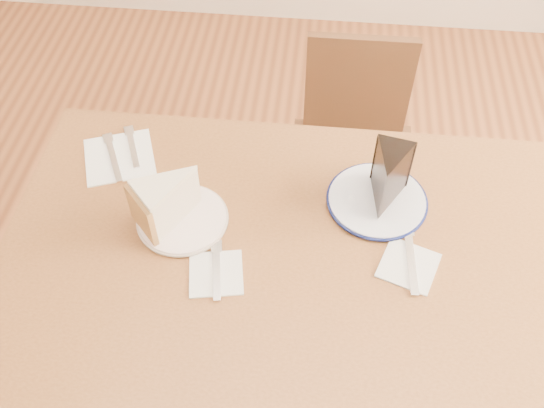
{
  "coord_description": "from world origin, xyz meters",
  "views": [
    {
      "loc": [
        0.03,
        -0.69,
        1.76
      ],
      "look_at": [
        -0.05,
        0.1,
        0.8
      ],
      "focal_mm": 40.0,
      "sensor_mm": 36.0,
      "label": 1
    }
  ],
  "objects": [
    {
      "name": "ground",
      "position": [
        0.0,
        0.0,
        0.0
      ],
      "size": [
        4.0,
        4.0,
        0.0
      ],
      "primitive_type": "plane",
      "color": "#532A16",
      "rests_on": "ground"
    },
    {
      "name": "napkin_spare",
      "position": [
        -0.42,
        0.25,
        0.75
      ],
      "size": [
        0.2,
        0.2,
        0.0
      ],
      "primitive_type": "cube",
      "rotation": [
        0.0,
        0.0,
        0.35
      ],
      "color": "white",
      "rests_on": "table"
    },
    {
      "name": "plate_navy",
      "position": [
        0.17,
        0.17,
        0.76
      ],
      "size": [
        0.21,
        0.21,
        0.01
      ],
      "primitive_type": "cylinder",
      "color": "white",
      "rests_on": "table"
    },
    {
      "name": "chair_far",
      "position": [
        0.14,
        0.65,
        0.42
      ],
      "size": [
        0.38,
        0.38,
        0.76
      ],
      "rotation": [
        0.0,
        0.0,
        3.15
      ],
      "color": "#331C0F",
      "rests_on": "ground"
    },
    {
      "name": "fork_spare",
      "position": [
        -0.4,
        0.28,
        0.76
      ],
      "size": [
        0.07,
        0.13,
        0.0
      ],
      "primitive_type": "cube",
      "rotation": [
        0.0,
        0.0,
        0.39
      ],
      "color": "silver",
      "rests_on": "napkin_spare"
    },
    {
      "name": "knife_navy",
      "position": [
        0.24,
        0.02,
        0.76
      ],
      "size": [
        0.02,
        0.17,
        0.0
      ],
      "primitive_type": "cube",
      "rotation": [
        0.0,
        0.0,
        0.05
      ],
      "color": "silver",
      "rests_on": "napkin_navy"
    },
    {
      "name": "carrot_cake",
      "position": [
        -0.25,
        0.08,
        0.81
      ],
      "size": [
        0.16,
        0.16,
        0.1
      ],
      "primitive_type": null,
      "rotation": [
        0.0,
        0.0,
        -0.84
      ],
      "color": "beige",
      "rests_on": "plate_cream"
    },
    {
      "name": "fork_cream",
      "position": [
        -0.14,
        -0.04,
        0.76
      ],
      "size": [
        0.04,
        0.14,
        0.0
      ],
      "primitive_type": "cube",
      "rotation": [
        0.0,
        0.0,
        0.17
      ],
      "color": "silver",
      "rests_on": "napkin_cream"
    },
    {
      "name": "table",
      "position": [
        0.0,
        0.0,
        0.65
      ],
      "size": [
        1.2,
        0.8,
        0.75
      ],
      "color": "#502D16",
      "rests_on": "ground"
    },
    {
      "name": "napkin_cream",
      "position": [
        -0.14,
        -0.05,
        0.75
      ],
      "size": [
        0.12,
        0.12,
        0.0
      ],
      "primitive_type": "cube",
      "rotation": [
        0.0,
        0.0,
        0.18
      ],
      "color": "white",
      "rests_on": "table"
    },
    {
      "name": "knife_spare",
      "position": [
        -0.43,
        0.24,
        0.76
      ],
      "size": [
        0.08,
        0.15,
        0.0
      ],
      "primitive_type": "cube",
      "rotation": [
        0.0,
        0.0,
        0.45
      ],
      "color": "silver",
      "rests_on": "napkin_spare"
    },
    {
      "name": "chocolate_cake",
      "position": [
        0.19,
        0.17,
        0.82
      ],
      "size": [
        0.1,
        0.13,
        0.12
      ],
      "primitive_type": null,
      "rotation": [
        0.0,
        0.0,
        2.93
      ],
      "color": "black",
      "rests_on": "plate_navy"
    },
    {
      "name": "napkin_navy",
      "position": [
        0.24,
        0.01,
        0.75
      ],
      "size": [
        0.14,
        0.14,
        0.0
      ],
      "primitive_type": "cube",
      "rotation": [
        0.0,
        0.0,
        -0.34
      ],
      "color": "white",
      "rests_on": "table"
    },
    {
      "name": "plate_cream",
      "position": [
        -0.24,
        0.08,
        0.76
      ],
      "size": [
        0.19,
        0.19,
        0.01
      ],
      "primitive_type": "cylinder",
      "color": "white",
      "rests_on": "table"
    }
  ]
}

